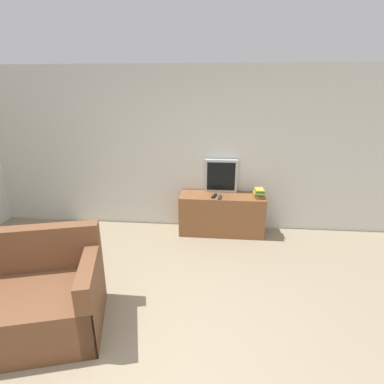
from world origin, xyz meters
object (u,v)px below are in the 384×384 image
television (221,176)px  remote_secondary (220,197)px  couch (8,304)px  remote_on_stand (214,196)px  book_stack (259,193)px  tv_stand (221,214)px

television → remote_secondary: television is taller
couch → remote_on_stand: (1.90, 2.24, 0.34)m
remote_on_stand → couch: bearing=-130.4°
couch → remote_on_stand: bearing=33.8°
book_stack → remote_secondary: bearing=-172.9°
remote_secondary → tv_stand: bearing=73.5°
tv_stand → couch: bearing=-131.3°
remote_secondary → television: bearing=88.0°
tv_stand → remote_secondary: (-0.04, -0.12, 0.34)m
tv_stand → couch: 3.07m
television → remote_on_stand: size_ratio=2.82×
remote_on_stand → tv_stand: bearing=30.4°
television → couch: bearing=-128.7°
book_stack → television: bearing=158.8°
tv_stand → television: bearing=98.3°
tv_stand → remote_on_stand: bearing=-149.6°
television → book_stack: television is taller
tv_stand → remote_secondary: size_ratio=7.55×
couch → remote_secondary: couch is taller
tv_stand → couch: (-2.03, -2.31, -0.00)m
tv_stand → remote_secondary: remote_secondary is taller
television → remote_secondary: bearing=-92.0°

